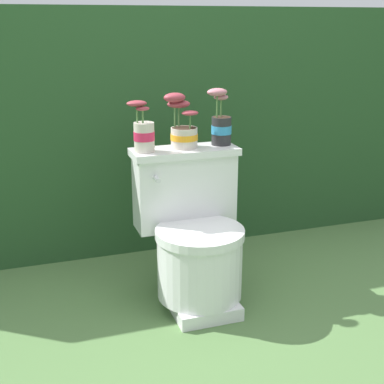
{
  "coord_description": "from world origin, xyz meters",
  "views": [
    {
      "loc": [
        -0.67,
        -1.91,
        1.17
      ],
      "look_at": [
        0.01,
        0.11,
        0.48
      ],
      "focal_mm": 50.0,
      "sensor_mm": 36.0,
      "label": 1
    }
  ],
  "objects_px": {
    "toilet": "(194,237)",
    "potted_plant_midleft": "(183,128)",
    "potted_plant_left": "(143,133)",
    "potted_plant_middle": "(221,124)"
  },
  "relations": [
    {
      "from": "potted_plant_left",
      "to": "potted_plant_midleft",
      "type": "distance_m",
      "value": 0.18
    },
    {
      "from": "potted_plant_left",
      "to": "potted_plant_middle",
      "type": "distance_m",
      "value": 0.35
    },
    {
      "from": "toilet",
      "to": "potted_plant_left",
      "type": "bearing_deg",
      "value": 146.54
    },
    {
      "from": "toilet",
      "to": "potted_plant_midleft",
      "type": "bearing_deg",
      "value": 90.77
    },
    {
      "from": "potted_plant_midleft",
      "to": "potted_plant_middle",
      "type": "bearing_deg",
      "value": -0.68
    },
    {
      "from": "potted_plant_midleft",
      "to": "toilet",
      "type": "bearing_deg",
      "value": -89.23
    },
    {
      "from": "toilet",
      "to": "potted_plant_midleft",
      "type": "relative_size",
      "value": 2.79
    },
    {
      "from": "potted_plant_midleft",
      "to": "potted_plant_left",
      "type": "bearing_deg",
      "value": -171.17
    },
    {
      "from": "toilet",
      "to": "potted_plant_middle",
      "type": "height_order",
      "value": "potted_plant_middle"
    },
    {
      "from": "potted_plant_midleft",
      "to": "potted_plant_middle",
      "type": "distance_m",
      "value": 0.17
    }
  ]
}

